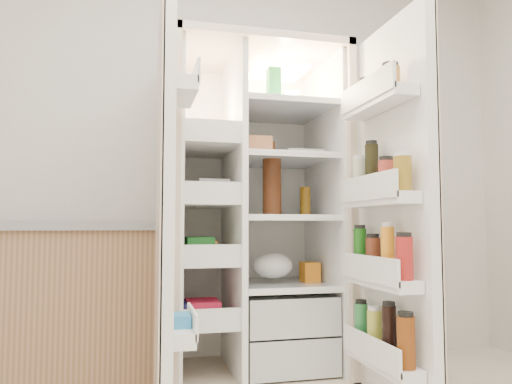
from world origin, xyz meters
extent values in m
cube|color=silver|center=(0.00, 2.00, 1.35)|extent=(4.00, 0.02, 2.70)
cube|color=beige|center=(0.20, 1.93, 0.90)|extent=(0.92, 0.04, 1.80)
cube|color=beige|center=(-0.24, 1.60, 0.90)|extent=(0.04, 0.70, 1.80)
cube|color=beige|center=(0.64, 1.60, 0.90)|extent=(0.04, 0.70, 1.80)
cube|color=beige|center=(0.20, 1.60, 1.78)|extent=(0.92, 0.70, 0.04)
cube|color=beige|center=(0.20, 1.60, 0.04)|extent=(0.92, 0.70, 0.08)
cube|color=white|center=(0.20, 1.90, 0.92)|extent=(0.84, 0.02, 1.68)
cube|color=white|center=(-0.21, 1.60, 0.92)|extent=(0.02, 0.62, 1.68)
cube|color=white|center=(0.61, 1.60, 0.92)|extent=(0.02, 0.62, 1.68)
cube|color=white|center=(0.09, 1.60, 0.92)|extent=(0.03, 0.62, 1.68)
cube|color=silver|center=(0.35, 1.58, 0.18)|extent=(0.47, 0.52, 0.19)
cube|color=silver|center=(0.35, 1.58, 0.39)|extent=(0.47, 0.52, 0.19)
cube|color=#FFD18C|center=(0.35, 1.65, 1.72)|extent=(0.30, 0.30, 0.02)
cube|color=white|center=(-0.07, 1.60, 0.35)|extent=(0.28, 0.58, 0.02)
cube|color=white|center=(-0.07, 1.60, 0.65)|extent=(0.28, 0.58, 0.02)
cube|color=white|center=(-0.07, 1.60, 0.95)|extent=(0.28, 0.58, 0.02)
cube|color=white|center=(-0.07, 1.60, 1.25)|extent=(0.28, 0.58, 0.02)
cube|color=silver|center=(0.35, 1.60, 0.52)|extent=(0.49, 0.58, 0.01)
cube|color=silver|center=(0.35, 1.60, 0.88)|extent=(0.49, 0.58, 0.01)
cube|color=silver|center=(0.35, 1.60, 1.20)|extent=(0.49, 0.58, 0.02)
cube|color=silver|center=(0.35, 1.60, 1.48)|extent=(0.49, 0.58, 0.02)
cube|color=#F1224A|center=(-0.07, 1.60, 0.41)|extent=(0.16, 0.20, 0.10)
cube|color=#268D31|center=(-0.07, 1.60, 0.72)|extent=(0.14, 0.18, 0.12)
cube|color=silver|center=(-0.07, 1.60, 0.99)|extent=(0.20, 0.22, 0.07)
cube|color=orange|center=(-0.07, 1.60, 1.33)|extent=(0.15, 0.16, 0.14)
cube|color=navy|center=(-0.07, 1.60, 0.40)|extent=(0.18, 0.20, 0.09)
cube|color=orange|center=(-0.07, 1.60, 0.71)|extent=(0.14, 0.18, 0.10)
cube|color=silver|center=(-0.07, 1.60, 1.02)|extent=(0.16, 0.16, 0.12)
sphere|color=orange|center=(0.23, 1.50, 0.12)|extent=(0.07, 0.07, 0.07)
sphere|color=orange|center=(0.32, 1.54, 0.12)|extent=(0.07, 0.07, 0.07)
sphere|color=orange|center=(0.42, 1.50, 0.12)|extent=(0.07, 0.07, 0.07)
sphere|color=orange|center=(0.28, 1.64, 0.12)|extent=(0.07, 0.07, 0.07)
sphere|color=orange|center=(0.38, 1.62, 0.12)|extent=(0.07, 0.07, 0.07)
ellipsoid|color=#356923|center=(0.35, 1.60, 0.40)|extent=(0.26, 0.24, 0.11)
cylinder|color=#431F0E|center=(0.28, 1.50, 1.04)|extent=(0.10, 0.10, 0.31)
cylinder|color=brown|center=(0.48, 1.56, 0.97)|extent=(0.06, 0.06, 0.16)
cube|color=#258A43|center=(0.29, 1.49, 1.59)|extent=(0.07, 0.07, 0.20)
cylinder|color=white|center=(0.44, 1.61, 1.54)|extent=(0.12, 0.12, 0.11)
cylinder|color=olive|center=(0.31, 1.67, 1.54)|extent=(0.08, 0.08, 0.10)
cube|color=silver|center=(0.48, 1.56, 1.23)|extent=(0.21, 0.09, 0.05)
cube|color=#CD8052|center=(0.19, 1.53, 1.26)|extent=(0.18, 0.10, 0.11)
ellipsoid|color=silver|center=(0.30, 1.57, 0.60)|extent=(0.21, 0.19, 0.14)
cube|color=orange|center=(0.53, 1.61, 0.58)|extent=(0.09, 0.11, 0.11)
cube|color=white|center=(-0.30, 1.05, 0.90)|extent=(0.05, 0.40, 1.72)
cube|color=beige|center=(-0.33, 1.05, 0.90)|extent=(0.01, 0.40, 1.72)
cube|color=white|center=(-0.23, 1.05, 0.40)|extent=(0.09, 0.32, 0.06)
cube|color=white|center=(-0.23, 1.05, 1.40)|extent=(0.09, 0.32, 0.06)
cube|color=#338CCC|center=(-0.23, 1.05, 0.43)|extent=(0.07, 0.12, 0.10)
cube|color=white|center=(0.70, 0.96, 0.90)|extent=(0.05, 0.58, 1.72)
cube|color=beige|center=(0.72, 0.96, 0.90)|extent=(0.01, 0.58, 1.72)
cube|color=white|center=(0.61, 0.96, 0.26)|extent=(0.11, 0.50, 0.05)
cube|color=white|center=(0.61, 0.96, 0.60)|extent=(0.11, 0.50, 0.05)
cube|color=white|center=(0.61, 0.96, 0.95)|extent=(0.11, 0.50, 0.05)
cube|color=white|center=(0.61, 0.96, 1.38)|extent=(0.11, 0.50, 0.05)
cylinder|color=#70320C|center=(0.61, 0.76, 0.39)|extent=(0.07, 0.07, 0.20)
cylinder|color=black|center=(0.61, 0.89, 0.40)|extent=(0.06, 0.06, 0.22)
cylinder|color=gold|center=(0.61, 1.02, 0.38)|extent=(0.06, 0.06, 0.18)
cylinder|color=#2B8241|center=(0.61, 1.15, 0.38)|extent=(0.06, 0.06, 0.19)
cylinder|color=#A21D1B|center=(0.61, 0.76, 0.71)|extent=(0.07, 0.07, 0.17)
cylinder|color=orange|center=(0.61, 0.89, 0.73)|extent=(0.06, 0.06, 0.21)
cylinder|color=#5E2917|center=(0.61, 1.02, 0.70)|extent=(0.07, 0.07, 0.16)
cylinder|color=#1C6216|center=(0.61, 1.15, 0.72)|extent=(0.06, 0.06, 0.20)
cylinder|color=olive|center=(0.61, 0.76, 1.04)|extent=(0.07, 0.07, 0.14)
cylinder|color=#9E3528|center=(0.61, 0.89, 1.04)|extent=(0.07, 0.07, 0.14)
cylinder|color=black|center=(0.61, 1.02, 1.09)|extent=(0.06, 0.06, 0.23)
cylinder|color=beige|center=(0.61, 1.15, 1.06)|extent=(0.06, 0.06, 0.18)
cylinder|color=#9B6126|center=(0.61, 0.84, 1.45)|extent=(0.08, 0.08, 0.10)
cylinder|color=brown|center=(0.61, 1.06, 1.45)|extent=(0.08, 0.08, 0.10)
cube|color=#9A6C4D|center=(-0.89, 1.66, 0.41)|extent=(1.14, 0.59, 0.82)
cube|color=gray|center=(-0.89, 1.66, 0.84)|extent=(1.18, 0.63, 0.04)
camera|label=1|loc=(-0.41, -0.97, 0.84)|focal=34.00mm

